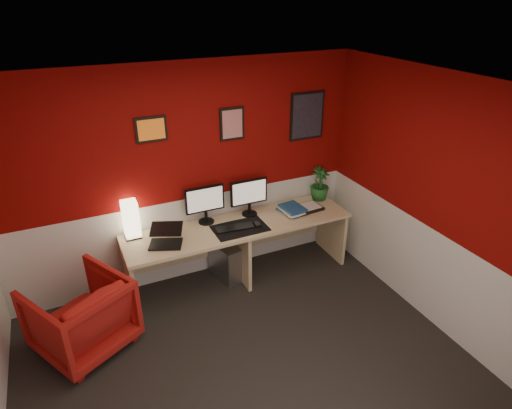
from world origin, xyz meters
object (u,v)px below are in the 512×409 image
monitor_left (205,199)px  armchair (81,315)px  laptop (165,236)px  zen_tray (307,208)px  pc_tower (225,261)px  shoji_lamp (131,220)px  monitor_right (249,192)px  potted_plant (320,184)px  desk (240,252)px

monitor_left → armchair: 1.71m
laptop → zen_tray: laptop is taller
monitor_left → zen_tray: monitor_left is taller
monitor_left → pc_tower: size_ratio=1.29×
shoji_lamp → zen_tray: size_ratio=1.14×
monitor_right → armchair: 2.17m
shoji_lamp → pc_tower: size_ratio=0.89×
monitor_left → armchair: bearing=-157.9°
laptop → potted_plant: potted_plant is taller
desk → monitor_left: monitor_left is taller
zen_tray → pc_tower: (-1.04, 0.09, -0.52)m
monitor_left → pc_tower: 0.82m
monitor_right → armchair: (-1.99, -0.56, -0.65)m
desk → monitor_right: bearing=41.0°
monitor_left → zen_tray: size_ratio=1.66×
desk → potted_plant: (1.17, 0.19, 0.57)m
laptop → monitor_right: (1.07, 0.26, 0.18)m
desk → shoji_lamp: bearing=168.5°
shoji_lamp → monitor_left: bearing=-1.5°
pc_tower → laptop: bearing=-179.2°
desk → armchair: size_ratio=3.21×
monitor_right → pc_tower: bearing=-166.5°
desk → potted_plant: size_ratio=6.22×
armchair → shoji_lamp: bearing=-165.5°
potted_plant → desk: bearing=-170.8°
laptop → potted_plant: 2.05m
monitor_left → potted_plant: bearing=-0.9°
desk → zen_tray: bearing=0.3°
laptop → monitor_left: monitor_left is taller
monitor_right → zen_tray: size_ratio=1.66×
monitor_left → zen_tray: (1.21, -0.21, -0.28)m
monitor_left → shoji_lamp: bearing=178.5°
laptop → armchair: size_ratio=0.41×
pc_tower → shoji_lamp: bearing=159.1°
zen_tray → armchair: (-2.68, -0.39, -0.38)m
desk → monitor_right: 0.71m
potted_plant → armchair: potted_plant is taller
laptop → pc_tower: laptop is taller
shoji_lamp → laptop: shoji_lamp is taller
zen_tray → potted_plant: size_ratio=0.84×
laptop → zen_tray: size_ratio=0.94×
zen_tray → pc_tower: 1.17m
monitor_left → pc_tower: bearing=-35.8°
desk → laptop: laptop is taller
laptop → armchair: laptop is taller
armchair → laptop: bearing=169.3°
pc_tower → armchair: armchair is taller
zen_tray → pc_tower: bearing=175.2°
laptop → monitor_right: 1.11m
monitor_left → potted_plant: size_ratio=1.39×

